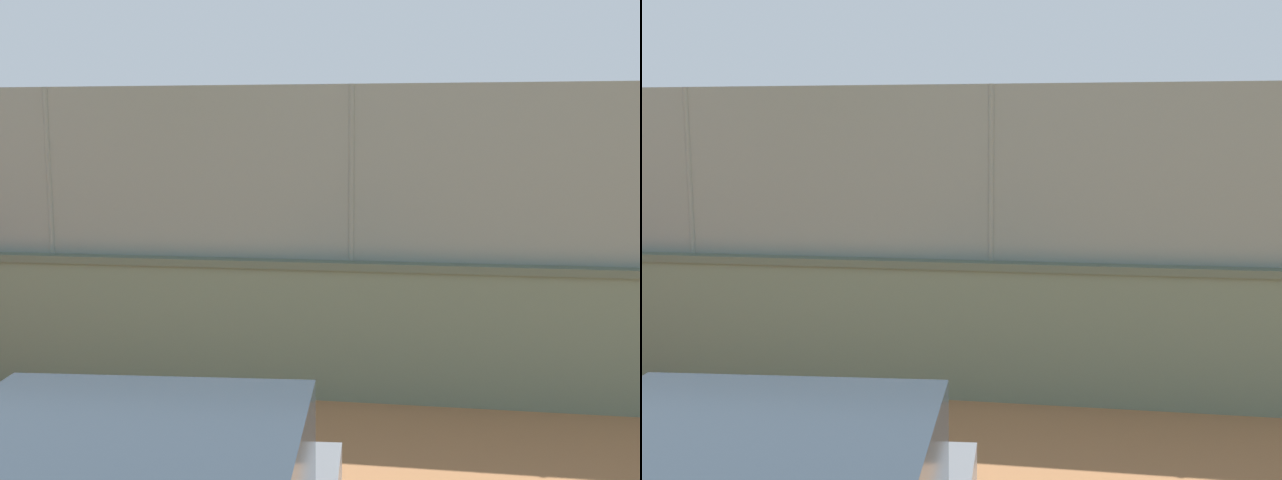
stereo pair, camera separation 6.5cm
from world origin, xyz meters
TOP-DOWN VIEW (x-y plane):
  - ground_plane at (0.00, 0.00)m, footprint 260.00×260.00m
  - perimeter_wall at (0.19, 11.98)m, footprint 24.15×0.79m
  - fence_panel_on_wall at (0.19, 11.98)m, footprint 23.73×0.42m
  - player_at_service_line at (3.50, 2.47)m, footprint 1.12×0.80m
  - player_crossing_court at (-5.03, 0.74)m, footprint 0.87×0.71m
  - player_baseline_waiting at (-0.36, 9.62)m, footprint 1.23×0.71m
  - sports_ball at (3.24, 4.42)m, footprint 0.22×0.22m
  - courtside_bench at (2.12, 9.92)m, footprint 1.61×0.40m

SIDE VIEW (x-z plane):
  - ground_plane at x=0.00m, z-range 0.00..0.00m
  - courtside_bench at x=2.12m, z-range 0.03..0.90m
  - perimeter_wall at x=0.19m, z-range 0.01..1.51m
  - player_at_service_line at x=3.50m, z-range 0.14..1.70m
  - player_crossing_court at x=-5.03m, z-range 0.13..1.71m
  - player_baseline_waiting at x=-0.36m, z-range 0.14..1.71m
  - sports_ball at x=3.24m, z-range 0.94..1.16m
  - fence_panel_on_wall at x=0.19m, z-range 1.50..3.34m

